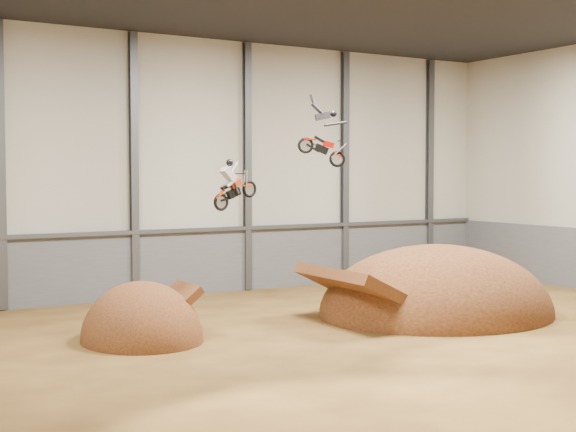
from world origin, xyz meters
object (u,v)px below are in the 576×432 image
object	(u,v)px
landing_ramp	(436,314)
takeoff_ramp	(142,341)
fmx_rider_a	(238,179)
fmx_rider_b	(318,131)

from	to	relation	value
landing_ramp	takeoff_ramp	bearing A→B (deg)	174.39
takeoff_ramp	fmx_rider_a	size ratio (longest dim) A/B	2.45
fmx_rider_a	fmx_rider_b	world-z (taller)	fmx_rider_b
fmx_rider_a	fmx_rider_b	bearing A→B (deg)	-34.23
fmx_rider_b	fmx_rider_a	bearing A→B (deg)	-179.29
takeoff_ramp	fmx_rider_a	distance (m)	7.55
takeoff_ramp	fmx_rider_a	bearing A→B (deg)	-8.61
takeoff_ramp	fmx_rider_b	world-z (taller)	fmx_rider_b
fmx_rider_a	landing_ramp	bearing A→B (deg)	-14.63
takeoff_ramp	landing_ramp	xyz separation A→B (m)	(13.99, -1.37, 0.00)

